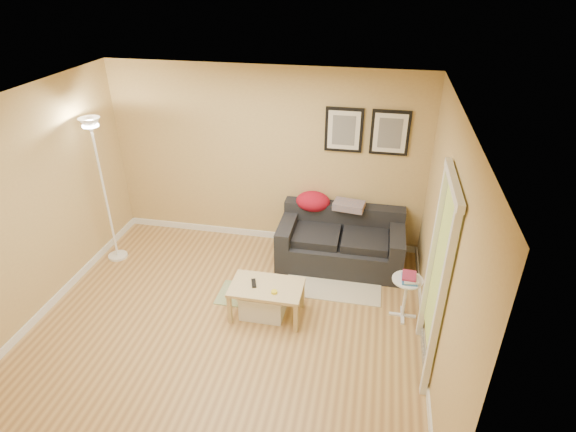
% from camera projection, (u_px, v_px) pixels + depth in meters
% --- Properties ---
extents(floor, '(4.50, 4.50, 0.00)m').
position_uv_depth(floor, '(228.00, 323.00, 5.49)').
color(floor, tan).
rests_on(floor, ground).
extents(ceiling, '(4.50, 4.50, 0.00)m').
position_uv_depth(ceiling, '(211.00, 106.00, 4.23)').
color(ceiling, white).
rests_on(ceiling, wall_back).
extents(wall_back, '(4.50, 0.00, 4.50)m').
position_uv_depth(wall_back, '(266.00, 159.00, 6.58)').
color(wall_back, tan).
rests_on(wall_back, ground).
extents(wall_front, '(4.50, 0.00, 4.50)m').
position_uv_depth(wall_front, '(126.00, 375.00, 3.14)').
color(wall_front, tan).
rests_on(wall_front, ground).
extents(wall_left, '(0.00, 4.00, 4.00)m').
position_uv_depth(wall_left, '(31.00, 209.00, 5.25)').
color(wall_left, tan).
rests_on(wall_left, ground).
extents(wall_right, '(0.00, 4.00, 4.00)m').
position_uv_depth(wall_right, '(443.00, 252.00, 4.48)').
color(wall_right, tan).
rests_on(wall_right, ground).
extents(baseboard_back, '(4.50, 0.02, 0.10)m').
position_uv_depth(baseboard_back, '(268.00, 234.00, 7.17)').
color(baseboard_back, white).
rests_on(baseboard_back, ground).
extents(baseboard_left, '(0.02, 4.00, 0.10)m').
position_uv_depth(baseboard_left, '(58.00, 296.00, 5.85)').
color(baseboard_left, white).
rests_on(baseboard_left, ground).
extents(baseboard_right, '(0.02, 4.00, 0.10)m').
position_uv_depth(baseboard_right, '(424.00, 347.00, 5.08)').
color(baseboard_right, white).
rests_on(baseboard_right, ground).
extents(sofa, '(1.70, 0.90, 0.75)m').
position_uv_depth(sofa, '(341.00, 240.00, 6.42)').
color(sofa, black).
rests_on(sofa, ground).
extents(red_throw, '(0.48, 0.36, 0.28)m').
position_uv_depth(red_throw, '(313.00, 201.00, 6.58)').
color(red_throw, '#B51032').
rests_on(red_throw, sofa).
extents(plaid_throw, '(0.45, 0.32, 0.10)m').
position_uv_depth(plaid_throw, '(349.00, 206.00, 6.44)').
color(plaid_throw, '#A57560').
rests_on(plaid_throw, sofa).
extents(framed_print_left, '(0.50, 0.04, 0.60)m').
position_uv_depth(framed_print_left, '(344.00, 130.00, 6.13)').
color(framed_print_left, black).
rests_on(framed_print_left, wall_back).
extents(framed_print_right, '(0.50, 0.04, 0.60)m').
position_uv_depth(framed_print_right, '(390.00, 133.00, 6.03)').
color(framed_print_right, black).
rests_on(framed_print_right, wall_back).
extents(area_rug, '(1.25, 0.85, 0.01)m').
position_uv_depth(area_rug, '(334.00, 281.00, 6.20)').
color(area_rug, beige).
rests_on(area_rug, ground).
extents(green_runner, '(0.70, 0.50, 0.01)m').
position_uv_depth(green_runner, '(246.00, 295.00, 5.94)').
color(green_runner, '#668C4C').
rests_on(green_runner, ground).
extents(coffee_table, '(0.86, 0.53, 0.43)m').
position_uv_depth(coffee_table, '(267.00, 300.00, 5.53)').
color(coffee_table, tan).
rests_on(coffee_table, ground).
extents(remote_control, '(0.10, 0.17, 0.02)m').
position_uv_depth(remote_control, '(254.00, 283.00, 5.46)').
color(remote_control, black).
rests_on(remote_control, coffee_table).
extents(tape_roll, '(0.07, 0.07, 0.03)m').
position_uv_depth(tape_roll, '(274.00, 292.00, 5.30)').
color(tape_roll, yellow).
rests_on(tape_roll, coffee_table).
extents(storage_bin, '(0.53, 0.39, 0.33)m').
position_uv_depth(storage_bin, '(263.00, 303.00, 5.56)').
color(storage_bin, white).
rests_on(storage_bin, ground).
extents(side_table, '(0.36, 0.36, 0.55)m').
position_uv_depth(side_table, '(405.00, 298.00, 5.47)').
color(side_table, white).
rests_on(side_table, ground).
extents(book_stack, '(0.18, 0.24, 0.07)m').
position_uv_depth(book_stack, '(410.00, 277.00, 5.31)').
color(book_stack, teal).
rests_on(book_stack, side_table).
extents(floor_lamp, '(0.27, 0.27, 2.07)m').
position_uv_depth(floor_lamp, '(105.00, 196.00, 6.25)').
color(floor_lamp, white).
rests_on(floor_lamp, ground).
extents(doorway, '(0.12, 1.01, 2.13)m').
position_uv_depth(doorway, '(435.00, 283.00, 4.49)').
color(doorway, white).
rests_on(doorway, ground).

